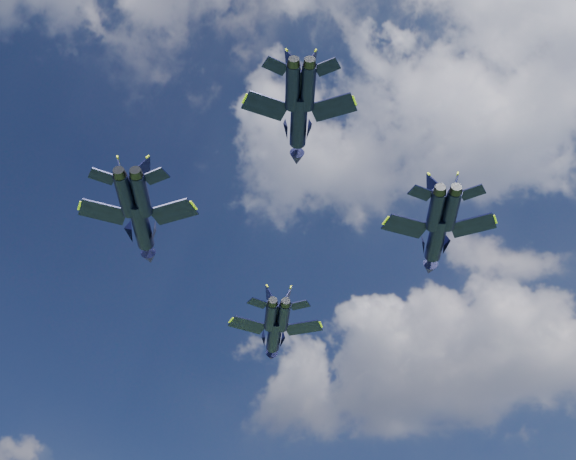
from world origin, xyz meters
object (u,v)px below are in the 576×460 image
Objects in this scene: jet_left at (142,227)px; jet_right at (436,240)px; jet_lead at (274,336)px; jet_slot at (298,124)px.

jet_left reaches higher than jet_right.
jet_lead is 1.16× the size of jet_slot.
jet_left is 1.02× the size of jet_right.
jet_lead is at bearing 92.81° from jet_slot.
jet_left is 1.23× the size of jet_slot.
jet_slot is (-7.15, -22.56, -0.06)m from jet_right.
jet_left reaches higher than jet_slot.
jet_left is (-3.94, -26.28, 0.61)m from jet_lead.
jet_left is at bearing 136.40° from jet_slot.
jet_right reaches higher than jet_lead.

